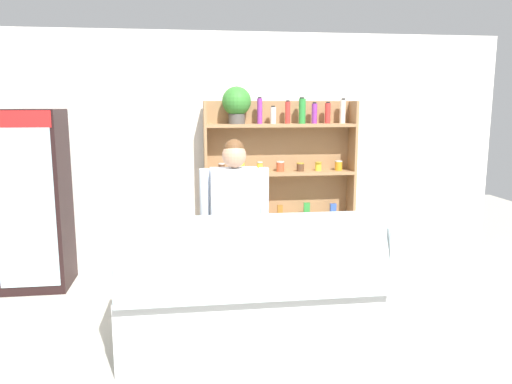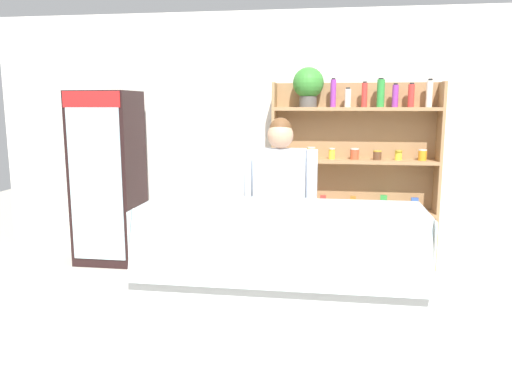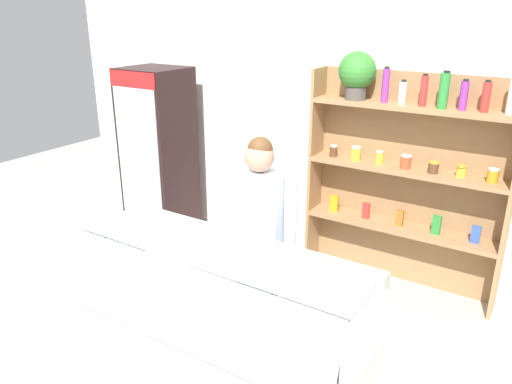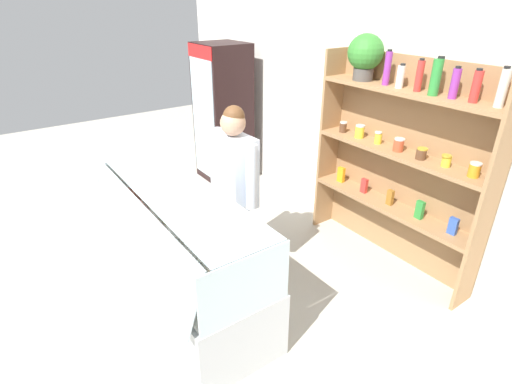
{
  "view_description": "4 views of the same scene",
  "coord_description": "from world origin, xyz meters",
  "views": [
    {
      "loc": [
        -0.32,
        -3.63,
        1.89
      ],
      "look_at": [
        0.25,
        0.58,
        1.14
      ],
      "focal_mm": 35.0,
      "sensor_mm": 36.0,
      "label": 1
    },
    {
      "loc": [
        0.47,
        -3.38,
        1.7
      ],
      "look_at": [
        -0.13,
        0.62,
        0.99
      ],
      "focal_mm": 35.0,
      "sensor_mm": 36.0,
      "label": 2
    },
    {
      "loc": [
        1.83,
        -2.2,
        2.44
      ],
      "look_at": [
        -0.05,
        0.74,
        1.13
      ],
      "focal_mm": 35.0,
      "sensor_mm": 36.0,
      "label": 3
    },
    {
      "loc": [
        2.73,
        -1.04,
        2.38
      ],
      "look_at": [
        0.31,
        0.66,
        0.92
      ],
      "focal_mm": 28.0,
      "sensor_mm": 36.0,
      "label": 4
    }
  ],
  "objects": [
    {
      "name": "drinks_fridge",
      "position": [
        -1.9,
        1.66,
        0.92
      ],
      "size": [
        0.65,
        0.61,
        1.85
      ],
      "color": "black",
      "rests_on": "ground"
    },
    {
      "name": "deli_display_case",
      "position": [
        0.13,
        0.01,
        0.31
      ],
      "size": [
        1.99,
        0.77,
        1.01
      ],
      "color": "silver",
      "rests_on": "ground"
    },
    {
      "name": "back_wall",
      "position": [
        0.0,
        2.19,
        1.35
      ],
      "size": [
        6.8,
        0.1,
        2.7
      ],
      "primitive_type": "cube",
      "color": "white",
      "rests_on": "ground"
    },
    {
      "name": "shop_clerk",
      "position": [
        0.07,
        0.6,
        0.94
      ],
      "size": [
        0.6,
        0.25,
        1.6
      ],
      "color": "#4C4233",
      "rests_on": "ground"
    },
    {
      "name": "ground_plane",
      "position": [
        0.0,
        0.0,
        0.0
      ],
      "size": [
        12.0,
        12.0,
        0.0
      ],
      "primitive_type": "plane",
      "color": "#B7B2A3"
    },
    {
      "name": "shelving_unit",
      "position": [
        0.64,
        1.97,
        1.21
      ],
      "size": [
        1.72,
        0.32,
        2.09
      ],
      "color": "#9E754C",
      "rests_on": "ground"
    }
  ]
}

